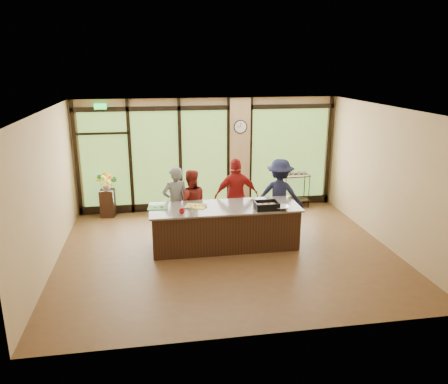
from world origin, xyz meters
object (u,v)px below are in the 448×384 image
object	(u,v)px
cook_right	(280,195)
flower_stand	(108,203)
roasting_pan	(266,207)
bar_cart	(295,185)
cook_left	(176,203)
island_base	(225,227)

from	to	relation	value
cook_right	flower_stand	size ratio (longest dim) A/B	2.43
roasting_pan	flower_stand	size ratio (longest dim) A/B	0.68
bar_cart	cook_left	bearing A→B (deg)	-156.95
flower_stand	bar_cart	world-z (taller)	bar_cart
roasting_pan	cook_left	bearing A→B (deg)	150.85
island_base	cook_left	distance (m)	1.29
cook_left	cook_right	xyz separation A→B (m)	(2.46, 0.08, 0.03)
cook_right	bar_cart	xyz separation A→B (m)	(0.95, 1.67, -0.27)
flower_stand	roasting_pan	bearing A→B (deg)	-31.73
bar_cart	flower_stand	bearing A→B (deg)	175.86
cook_right	bar_cart	world-z (taller)	cook_right
cook_left	roasting_pan	distance (m)	2.11
island_base	cook_left	bearing A→B (deg)	145.20
flower_stand	island_base	bearing A→B (deg)	-36.06
cook_left	roasting_pan	world-z (taller)	cook_left
island_base	flower_stand	size ratio (longest dim) A/B	4.35
cook_left	bar_cart	bearing A→B (deg)	-166.45
cook_left	bar_cart	world-z (taller)	cook_left
cook_right	roasting_pan	bearing A→B (deg)	85.73
flower_stand	bar_cart	xyz separation A→B (m)	(5.09, 0.00, 0.24)
roasting_pan	cook_right	bearing A→B (deg)	60.28
cook_left	bar_cart	distance (m)	3.84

